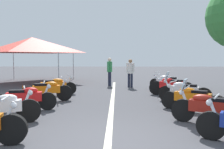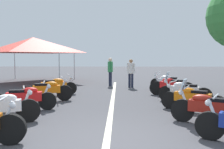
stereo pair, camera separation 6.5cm
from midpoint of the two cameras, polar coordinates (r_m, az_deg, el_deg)
ground_plane at (r=5.23m, az=-0.95°, el=-16.05°), size 80.00×80.00×0.00m
lane_centre_stripe at (r=8.91m, az=0.15°, el=-7.49°), size 16.27×0.16×0.01m
motorcycle_left_row_1 at (r=7.06m, az=-24.95°, el=-7.22°), size 1.00×1.99×1.00m
motorcycle_left_row_2 at (r=8.52m, az=-19.91°, el=-5.24°), size 0.80×2.07×0.98m
motorcycle_left_row_3 at (r=10.06m, az=-15.06°, el=-3.65°), size 0.78×2.03×1.00m
motorcycle_left_row_4 at (r=11.58m, az=-13.45°, el=-2.66°), size 0.96×2.06×0.98m
motorcycle_right_row_1 at (r=6.90m, az=22.23°, el=-7.35°), size 1.08×1.86×1.21m
motorcycle_right_row_2 at (r=8.36m, az=18.78°, el=-5.39°), size 1.29×1.88×0.98m
motorcycle_right_row_3 at (r=9.88m, az=17.00°, el=-3.78°), size 1.05×1.94×1.21m
motorcycle_right_row_4 at (r=11.47m, az=14.15°, el=-2.65°), size 0.96×1.99×1.01m
motorcycle_right_row_5 at (r=13.26m, az=13.34°, el=-1.78°), size 1.24×1.79×0.99m
traffic_cone_0 at (r=11.03m, az=-20.27°, el=-3.96°), size 0.36×0.36×0.61m
bystander_0 at (r=14.11m, az=4.68°, el=0.86°), size 0.32×0.47×1.68m
bystander_2 at (r=14.94m, az=-0.29°, el=1.25°), size 0.50×0.32×1.76m
event_tent at (r=17.88m, az=-18.25°, el=6.70°), size 5.45×5.45×3.20m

